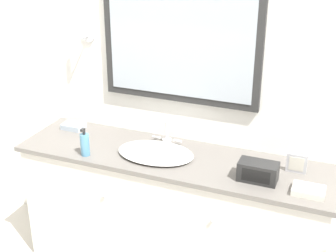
% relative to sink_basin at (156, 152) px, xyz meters
% --- Properties ---
extents(wall_back, '(8.00, 0.18, 2.55)m').
position_rel_sink_basin_xyz_m(wall_back, '(0.10, 0.32, 0.39)').
color(wall_back, white).
rests_on(wall_back, ground_plane).
extents(vanity_counter, '(2.00, 0.55, 0.87)m').
position_rel_sink_basin_xyz_m(vanity_counter, '(0.10, 0.02, -0.45)').
color(vanity_counter, beige).
rests_on(vanity_counter, ground_plane).
extents(sink_basin, '(0.49, 0.38, 0.18)m').
position_rel_sink_basin_xyz_m(sink_basin, '(0.00, 0.00, 0.00)').
color(sink_basin, white).
rests_on(sink_basin, vanity_counter).
extents(soap_bottle, '(0.06, 0.06, 0.18)m').
position_rel_sink_basin_xyz_m(soap_bottle, '(-0.41, -0.17, 0.06)').
color(soap_bottle, teal).
rests_on(soap_bottle, vanity_counter).
extents(appliance_box, '(0.22, 0.12, 0.11)m').
position_rel_sink_basin_xyz_m(appliance_box, '(0.66, -0.07, 0.04)').
color(appliance_box, black).
rests_on(appliance_box, vanity_counter).
extents(picture_frame, '(0.12, 0.01, 0.12)m').
position_rel_sink_basin_xyz_m(picture_frame, '(0.84, 0.10, 0.04)').
color(picture_frame, '#B2B2B7').
rests_on(picture_frame, vanity_counter).
extents(hand_towel_near_sink, '(0.15, 0.11, 0.04)m').
position_rel_sink_basin_xyz_m(hand_towel_near_sink, '(-0.70, 0.15, 0.00)').
color(hand_towel_near_sink, '#A8B7C6').
rests_on(hand_towel_near_sink, vanity_counter).
extents(hand_towel_far_corner, '(0.17, 0.12, 0.04)m').
position_rel_sink_basin_xyz_m(hand_towel_far_corner, '(0.94, -0.11, -0.00)').
color(hand_towel_far_corner, silver).
rests_on(hand_towel_far_corner, vanity_counter).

